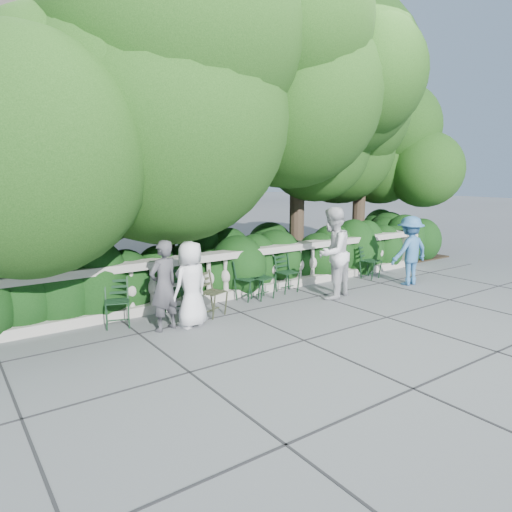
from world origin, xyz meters
TOP-DOWN VIEW (x-y plane):
  - ground at (0.00, 0.00)m, footprint 90.00×90.00m
  - balustrade at (0.00, 1.80)m, footprint 12.00×0.44m
  - shrub_hedge at (0.00, 3.00)m, footprint 15.00×2.60m
  - tree_canopy at (0.69, 3.19)m, footprint 15.04×6.52m
  - chair_a at (-2.70, 1.20)m, footprint 0.57×0.60m
  - chair_b at (-1.47, 1.33)m, footprint 0.45×0.49m
  - chair_c at (0.42, 1.19)m, footprint 0.50×0.54m
  - chair_d at (0.16, 1.32)m, footprint 0.57×0.60m
  - chair_e at (1.17, 1.31)m, footprint 0.45×0.49m
  - chair_f at (3.73, 1.15)m, footprint 0.53×0.56m
  - chair_weathered at (-0.98, 0.79)m, footprint 0.58×0.61m
  - person_businessman at (-1.60, 0.65)m, footprint 0.83×0.66m
  - person_woman_grey at (-2.06, 0.73)m, footprint 0.63×0.50m
  - person_casual_man at (1.64, 0.57)m, footprint 1.11×0.99m
  - person_older_blue at (3.94, 0.35)m, footprint 1.09×0.69m

SIDE VIEW (x-z plane):
  - ground at x=0.00m, z-range 0.00..0.00m
  - shrub_hedge at x=0.00m, z-range -0.85..0.85m
  - chair_a at x=-2.70m, z-range -0.42..0.42m
  - chair_b at x=-1.47m, z-range -0.42..0.42m
  - chair_c at x=0.42m, z-range -0.42..0.42m
  - chair_d at x=0.16m, z-range -0.42..0.42m
  - chair_e at x=1.17m, z-range -0.42..0.42m
  - chair_f at x=3.73m, z-range -0.42..0.42m
  - chair_weathered at x=-0.98m, z-range -0.42..0.42m
  - balustrade at x=0.00m, z-range -0.01..0.99m
  - person_businessman at x=-1.60m, z-range 0.00..1.47m
  - person_woman_grey at x=-2.06m, z-range 0.00..1.52m
  - person_older_blue at x=3.94m, z-range 0.00..1.61m
  - person_casual_man at x=1.64m, z-range 0.00..1.91m
  - tree_canopy at x=0.69m, z-range 0.57..7.35m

